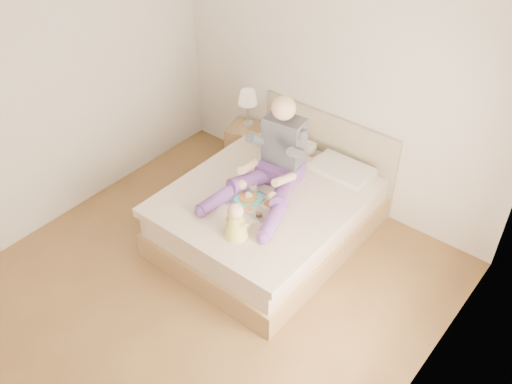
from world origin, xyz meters
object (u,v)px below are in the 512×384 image
Objects in this scene: bed at (273,210)px; baby at (236,223)px; tray at (255,202)px; adult at (273,163)px; nightstand at (248,146)px.

baby is (0.17, -0.76, 0.44)m from bed.
tray is 1.31× the size of baby.
bed is 5.99× the size of baby.
adult reaches higher than baby.
bed reaches higher than nightstand.
tray is at bearing -63.02° from nightstand.
bed reaches higher than baby.
bed is 0.58m from adult.
nightstand is 0.45× the size of adult.
nightstand is 1.56m from tray.
tray is (1.02, -1.11, 0.37)m from nightstand.
nightstand is at bearing 141.48° from bed.
baby is (0.19, -0.78, -0.13)m from adult.
adult reaches higher than nightstand.
nightstand is at bearing 120.50° from baby.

